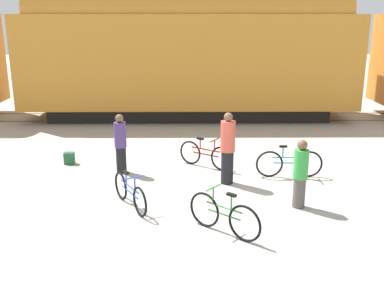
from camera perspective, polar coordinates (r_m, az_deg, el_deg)
ground_plane at (r=9.84m, az=-0.34°, el=-8.78°), size 80.00×80.00×0.00m
freight_train at (r=18.45m, az=-0.45°, el=12.43°), size 42.54×3.09×5.63m
rail_near at (r=18.17m, az=-0.43°, el=2.96°), size 54.54×0.07×0.01m
rail_far at (r=19.57m, az=-0.43°, el=3.92°), size 54.54×0.07×0.01m
bicycle_maroon at (r=12.57m, az=1.75°, el=-1.39°), size 1.46×1.01×0.86m
bicycle_blue at (r=10.09m, az=-7.89°, el=-6.13°), size 0.91×1.52×0.82m
bicycle_teal at (r=12.09m, az=12.25°, el=-2.41°), size 1.76×0.46×0.89m
bicycle_green at (r=8.86m, az=4.06°, el=-9.03°), size 1.32×1.15×0.92m
person_in_red at (r=11.26m, az=4.54°, el=-0.57°), size 0.37×0.37×1.84m
person_in_purple at (r=12.20m, az=-9.06°, el=0.07°), size 0.32×0.32×1.62m
person_in_green at (r=10.14m, az=13.60°, el=-3.71°), size 0.32×0.32×1.56m
backpack at (r=13.39m, az=-15.32°, el=-1.74°), size 0.28×0.20×0.34m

